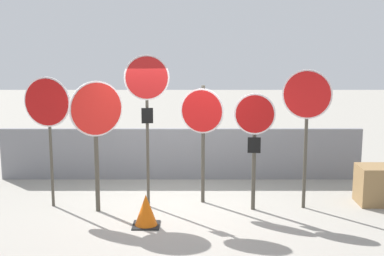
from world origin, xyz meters
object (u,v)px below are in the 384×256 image
object	(u,v)px
stop_sign_5	(309,105)
traffic_cone_0	(148,210)
storage_crate	(380,185)
stop_sign_0	(50,109)
stop_sign_2	(149,91)
stop_sign_4	(257,128)
stop_sign_1	(99,119)
stop_sign_3	(204,119)

from	to	relation	value
stop_sign_5	traffic_cone_0	distance (m)	3.30
storage_crate	stop_sign_5	bearing A→B (deg)	-168.71
stop_sign_0	storage_crate	size ratio (longest dim) A/B	3.27
stop_sign_2	traffic_cone_0	distance (m)	2.07
stop_sign_2	stop_sign_4	xyz separation A→B (m)	(1.86, -0.16, -0.61)
traffic_cone_0	stop_sign_1	bearing A→B (deg)	142.19
stop_sign_0	stop_sign_4	bearing A→B (deg)	10.94
stop_sign_0	stop_sign_3	world-z (taller)	stop_sign_0
traffic_cone_0	stop_sign_2	bearing A→B (deg)	92.19
stop_sign_0	storage_crate	bearing A→B (deg)	15.67
stop_sign_3	stop_sign_4	distance (m)	0.99
stop_sign_1	traffic_cone_0	distance (m)	1.78
stop_sign_5	stop_sign_1	bearing A→B (deg)	-158.72
stop_sign_2	storage_crate	xyz separation A→B (m)	(4.19, 0.21, -1.75)
stop_sign_0	stop_sign_1	xyz separation A→B (m)	(0.90, -0.28, -0.14)
stop_sign_0	stop_sign_4	size ratio (longest dim) A/B	1.13
stop_sign_0	stop_sign_1	world-z (taller)	stop_sign_0
stop_sign_3	stop_sign_5	bearing A→B (deg)	9.49
traffic_cone_0	storage_crate	bearing A→B (deg)	15.53
stop_sign_1	traffic_cone_0	size ratio (longest dim) A/B	4.36
stop_sign_2	traffic_cone_0	xyz separation A→B (m)	(0.04, -0.94, -1.84)
traffic_cone_0	storage_crate	size ratio (longest dim) A/B	0.73
stop_sign_0	storage_crate	xyz separation A→B (m)	(5.94, 0.19, -1.44)
stop_sign_2	stop_sign_4	size ratio (longest dim) A/B	1.31
traffic_cone_0	stop_sign_0	bearing A→B (deg)	151.61
stop_sign_0	stop_sign_3	distance (m)	2.74
stop_sign_0	stop_sign_2	size ratio (longest dim) A/B	0.86
stop_sign_3	storage_crate	size ratio (longest dim) A/B	3.02
stop_sign_2	stop_sign_3	bearing A→B (deg)	7.77
stop_sign_0	stop_sign_3	size ratio (longest dim) A/B	1.08
stop_sign_0	stop_sign_3	bearing A→B (deg)	18.70
stop_sign_1	stop_sign_3	world-z (taller)	stop_sign_1
stop_sign_1	stop_sign_3	xyz separation A→B (m)	(1.82, 0.51, -0.09)
stop_sign_4	stop_sign_1	bearing A→B (deg)	-170.51
storage_crate	stop_sign_1	bearing A→B (deg)	-174.69
stop_sign_5	traffic_cone_0	bearing A→B (deg)	-144.00
stop_sign_5	storage_crate	size ratio (longest dim) A/B	3.46
stop_sign_1	storage_crate	world-z (taller)	stop_sign_1
stop_sign_5	storage_crate	bearing A→B (deg)	29.64
stop_sign_0	traffic_cone_0	size ratio (longest dim) A/B	4.45
stop_sign_1	traffic_cone_0	xyz separation A→B (m)	(0.88, -0.69, -1.39)
stop_sign_4	stop_sign_5	xyz separation A→B (m)	(0.91, 0.09, 0.39)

